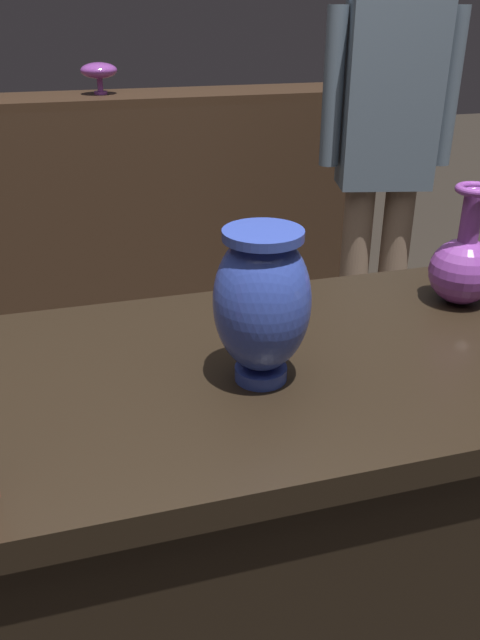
% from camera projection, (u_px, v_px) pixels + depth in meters
% --- Properties ---
extents(display_plinth, '(1.20, 0.64, 0.80)m').
position_uv_depth(display_plinth, '(223.00, 537.00, 1.28)').
color(display_plinth, black).
rests_on(display_plinth, ground_plane).
extents(back_display_shelf, '(2.60, 0.40, 0.99)m').
position_uv_depth(back_display_shelf, '(111.00, 201.00, 3.13)').
color(back_display_shelf, '#382619').
rests_on(back_display_shelf, ground_plane).
extents(vase_centerpiece, '(0.16, 0.16, 0.26)m').
position_uv_depth(vase_centerpiece, '(262.00, 302.00, 1.01)').
color(vase_centerpiece, '#2D429E').
rests_on(vase_centerpiece, display_plinth).
extents(vase_tall_behind, '(0.14, 0.14, 0.25)m').
position_uv_depth(vase_tall_behind, '(463.00, 265.00, 1.31)').
color(vase_tall_behind, '#7A388E').
rests_on(vase_tall_behind, display_plinth).
extents(shelf_vase_center, '(0.17, 0.17, 0.14)m').
position_uv_depth(shelf_vase_center, '(99.00, 71.00, 2.88)').
color(shelf_vase_center, '#7A388E').
rests_on(shelf_vase_center, back_display_shelf).
extents(visitor_near_right, '(0.46, 0.25, 1.55)m').
position_uv_depth(visitor_near_right, '(386.00, 146.00, 2.26)').
color(visitor_near_right, '#846B56').
rests_on(visitor_near_right, ground_plane).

